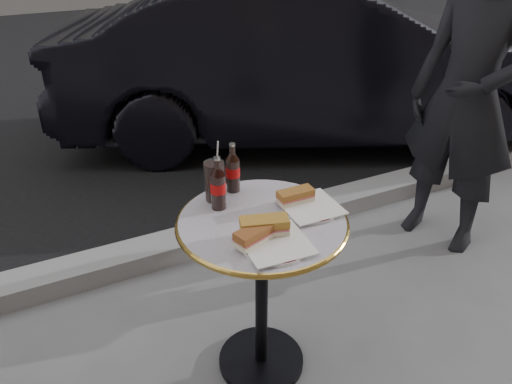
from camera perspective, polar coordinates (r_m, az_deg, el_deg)
name	(u,v)px	position (r m, az deg, el deg)	size (l,w,h in m)	color
ground	(261,362)	(2.27, 0.59, -18.86)	(80.00, 80.00, 0.00)	slate
asphalt_road	(76,68)	(6.59, -19.84, 13.19)	(40.00, 8.00, 0.00)	black
curb	(190,243)	(2.86, -7.55, -5.77)	(40.00, 0.20, 0.12)	gray
bistro_table	(262,297)	(2.01, 0.64, -11.95)	(0.62, 0.62, 0.73)	#BAB2C4
plate_left	(276,245)	(1.65, 2.25, -6.05)	(0.22, 0.22, 0.01)	white
plate_right	(311,208)	(1.85, 6.26, -1.83)	(0.21, 0.21, 0.01)	silver
sandwich_left_a	(255,236)	(1.64, -0.09, -5.00)	(0.15, 0.07, 0.05)	brown
sandwich_left_b	(264,227)	(1.67, 0.96, -3.99)	(0.16, 0.08, 0.06)	#B07B2C
sandwich_right	(295,197)	(1.86, 4.53, -0.53)	(0.14, 0.06, 0.05)	#9C5F27
cola_bottle_left	(218,183)	(1.81, -4.38, 1.03)	(0.06, 0.06, 0.21)	black
cola_bottle_right	(233,167)	(1.92, -2.68, 2.82)	(0.06, 0.06, 0.20)	black
cola_glass	(215,181)	(1.87, -4.75, 1.27)	(0.08, 0.08, 0.16)	black
parked_car	(310,60)	(4.13, 6.24, 14.80)	(3.91, 1.36, 1.29)	black
pedestrian	(467,100)	(2.83, 23.01, 9.66)	(0.61, 0.40, 1.68)	black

